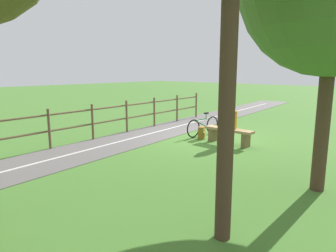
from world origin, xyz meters
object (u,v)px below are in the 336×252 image
Objects in this scene: bicycle at (203,126)px; backpack at (202,133)px; person_seated at (231,118)px; bench at (229,133)px.

backpack is (-0.30, 0.51, -0.14)m from bicycle.
backpack is at bearing 0.36° from person_seated.
bicycle is at bearing -59.69° from backpack.
bicycle is (1.39, -0.52, 0.00)m from bench.
bench is at bearing 74.32° from bicycle.
bench is 0.52m from person_seated.
person_seated is at bearing 180.00° from bench.
bicycle is 0.60m from backpack.
bench reaches higher than backpack.
bench is 3.87× the size of backpack.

